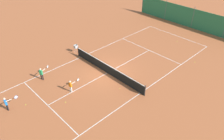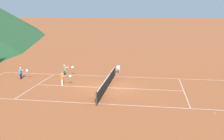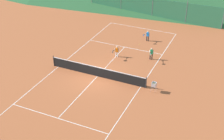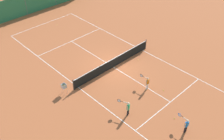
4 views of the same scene
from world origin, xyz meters
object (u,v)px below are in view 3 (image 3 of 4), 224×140
tennis_net (97,71)px  player_near_baseline (147,35)px  tennis_ball_far_corner (140,44)px  tennis_ball_mid_court (114,50)px  player_far_baseline (117,51)px  player_near_service (151,53)px  tennis_ball_alley_left (78,66)px  ball_hopper (154,85)px

tennis_net → player_near_baseline: player_near_baseline is taller
tennis_ball_far_corner → tennis_ball_mid_court: size_ratio=1.00×
player_far_baseline → player_near_service: (3.27, 0.90, 0.04)m
player_near_service → tennis_ball_alley_left: size_ratio=18.48×
tennis_ball_mid_court → ball_hopper: (6.00, -5.44, 0.63)m
tennis_ball_alley_left → tennis_ball_mid_court: (1.78, 4.37, 0.00)m
tennis_ball_mid_court → ball_hopper: bearing=-42.2°
player_near_service → player_near_baseline: size_ratio=1.03×
tennis_net → player_far_baseline: size_ratio=8.01×
tennis_ball_alley_left → ball_hopper: size_ratio=0.07×
tennis_net → tennis_ball_far_corner: (1.21, 7.64, -0.47)m
tennis_ball_mid_court → player_far_baseline: bearing=-55.6°
player_near_service → tennis_ball_mid_court: 4.13m
player_near_baseline → ball_hopper: size_ratio=1.33×
player_near_service → ball_hopper: 5.53m
player_far_baseline → tennis_ball_alley_left: (-2.58, -3.21, -0.64)m
tennis_ball_mid_court → player_near_baseline: bearing=56.5°
tennis_net → tennis_ball_far_corner: size_ratio=139.09×
ball_hopper → tennis_net: bearing=177.4°
player_far_baseline → ball_hopper: bearing=-39.5°
tennis_ball_far_corner → tennis_ball_alley_left: same height
tennis_ball_far_corner → tennis_ball_mid_court: 3.10m
player_far_baseline → tennis_ball_mid_court: 1.55m
tennis_ball_alley_left → tennis_net: bearing=-18.5°
ball_hopper → tennis_ball_mid_court: bearing=137.8°
tennis_net → tennis_ball_mid_court: bearing=97.7°
tennis_ball_alley_left → tennis_ball_mid_court: size_ratio=1.00×
tennis_net → player_far_baseline: (0.09, 4.04, 0.17)m
tennis_net → player_near_baseline: 8.95m
player_near_baseline → player_far_baseline: bearing=-108.4°
tennis_net → tennis_ball_alley_left: 2.66m
player_far_baseline → tennis_ball_mid_court: (-0.80, 1.16, -0.64)m
tennis_ball_far_corner → tennis_ball_alley_left: bearing=-118.5°
tennis_ball_far_corner → ball_hopper: size_ratio=0.07×
player_near_service → tennis_net: bearing=-124.3°
tennis_ball_far_corner → tennis_ball_mid_court: same height
tennis_net → ball_hopper: tennis_net is taller
player_far_baseline → player_near_service: size_ratio=0.94×
tennis_ball_far_corner → tennis_ball_alley_left: 7.74m
tennis_ball_mid_court → tennis_ball_far_corner: bearing=51.8°
player_far_baseline → ball_hopper: size_ratio=1.29×
tennis_net → player_near_baseline: bearing=79.2°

